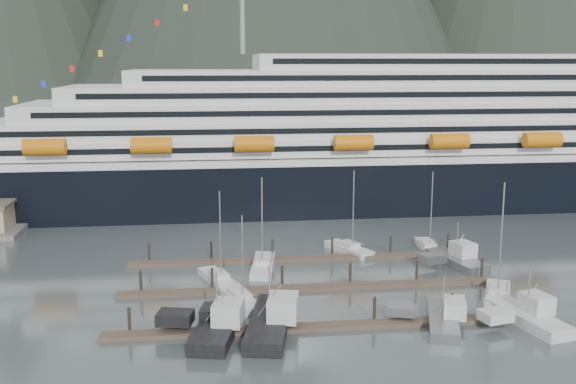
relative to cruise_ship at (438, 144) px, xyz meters
name	(u,v)px	position (x,y,z in m)	size (l,w,h in m)	color
ground	(349,296)	(-30.03, -54.94, -12.04)	(1600.00, 1600.00, 0.00)	#4A5657
cruise_ship	(438,144)	(0.00, 0.00, 0.00)	(210.00, 30.40, 50.30)	black
dock_near	(324,326)	(-34.95, -64.89, -11.73)	(48.18, 2.28, 3.20)	#48382E
dock_mid	(307,287)	(-34.95, -51.89, -11.73)	(48.18, 2.28, 3.20)	#48382E
dock_far	(294,258)	(-34.95, -38.89, -11.73)	(48.18, 2.28, 3.20)	#48382E
sailboat_b	(219,280)	(-46.19, -47.75, -11.63)	(5.63, 9.90, 12.99)	silver
sailboat_c	(240,300)	(-43.71, -55.89, -11.64)	(5.37, 9.52, 11.61)	silver
sailboat_e	(263,266)	(-39.83, -42.48, -11.61)	(4.53, 11.41, 13.86)	silver
sailboat_f	(349,249)	(-25.97, -35.49, -11.61)	(6.53, 9.51, 13.33)	silver
sailboat_g	(428,248)	(-13.57, -36.35, -11.63)	(3.65, 10.32, 13.05)	silver
sailboat_h	(498,296)	(-12.03, -58.29, -11.59)	(6.74, 10.18, 15.38)	silver
trawler_a	(268,321)	(-41.08, -64.43, -11.04)	(11.11, 15.21, 8.13)	black
trawler_b	(216,326)	(-46.76, -65.15, -11.06)	(9.84, 12.68, 7.91)	black
trawler_c	(441,317)	(-21.62, -65.01, -11.22)	(9.40, 12.45, 6.12)	gray
trawler_d	(526,316)	(-12.15, -66.10, -11.16)	(9.13, 11.91, 6.79)	silver
trawler_e	(456,260)	(-12.15, -44.18, -11.14)	(9.09, 11.39, 7.03)	gray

